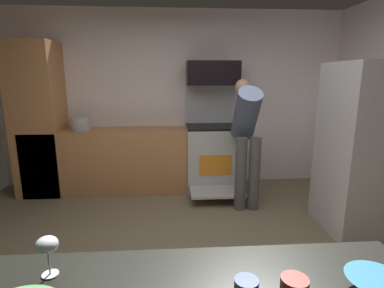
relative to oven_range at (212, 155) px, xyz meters
The scene contains 11 objects.
ground_plane 2.10m from the oven_range, 105.18° to the right, with size 5.20×4.80×0.02m, color #7B6B51.
wall_back 1.03m from the oven_range, 144.84° to the left, with size 5.20×0.12×2.60m, color white.
lower_cabinet_run 1.43m from the oven_range, behind, with size 2.40×0.60×0.90m, color #BC7C4E.
cabinet_column 2.49m from the oven_range, behind, with size 0.60×0.60×2.10m, color #BC7C4E.
oven_range is the anchor object (origin of this frame).
microwave 1.18m from the oven_range, 90.00° to the left, with size 0.74×0.38×0.34m, color black.
refrigerator 2.03m from the oven_range, 41.50° to the right, with size 0.89×0.77×1.78m.
person_cook 0.84m from the oven_range, 62.06° to the right, with size 0.31×0.64×1.61m.
mixing_bowl_large 3.41m from the oven_range, 88.49° to the right, with size 0.20×0.20×0.06m, color teal.
wine_glass_mid 3.41m from the oven_range, 108.13° to the right, with size 0.08×0.08×0.16m.
stock_pot 1.94m from the oven_range, behind, with size 0.27×0.27×0.19m, color #AFB2B7.
Camera 1 is at (-0.06, -2.25, 1.62)m, focal length 27.75 mm.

